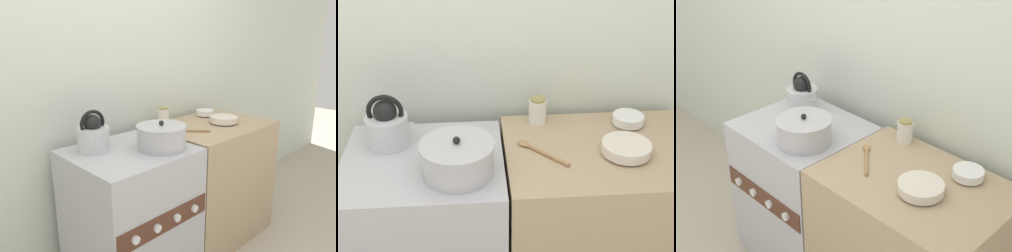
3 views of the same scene
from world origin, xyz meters
TOP-DOWN VIEW (x-y plane):
  - wall_back at (0.00, 0.68)m, footprint 7.00×0.06m
  - stove at (0.00, 0.29)m, footprint 0.65×0.60m
  - counter at (0.75, 0.31)m, footprint 0.83×0.61m
  - kettle at (-0.14, 0.42)m, footprint 0.21×0.17m
  - cooking_pot at (0.15, 0.19)m, footprint 0.28×0.28m
  - enamel_bowl at (0.82, 0.26)m, footprint 0.20×0.20m
  - small_ceramic_bowl at (0.90, 0.49)m, footprint 0.14×0.14m
  - storage_jar at (0.50, 0.54)m, footprint 0.08×0.08m
  - wooden_spoon at (0.47, 0.30)m, footprint 0.20×0.21m

SIDE VIEW (x-z plane):
  - stove at x=0.00m, z-range 0.00..0.86m
  - counter at x=0.75m, z-range 0.00..0.86m
  - wooden_spoon at x=0.47m, z-range 0.86..0.88m
  - small_ceramic_bowl at x=0.90m, z-range 0.87..0.91m
  - enamel_bowl at x=0.82m, z-range 0.87..0.92m
  - storage_jar at x=0.50m, z-range 0.86..0.98m
  - cooking_pot at x=0.15m, z-range 0.84..1.00m
  - kettle at x=-0.14m, z-range 0.83..1.06m
  - wall_back at x=0.00m, z-range 0.00..2.50m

